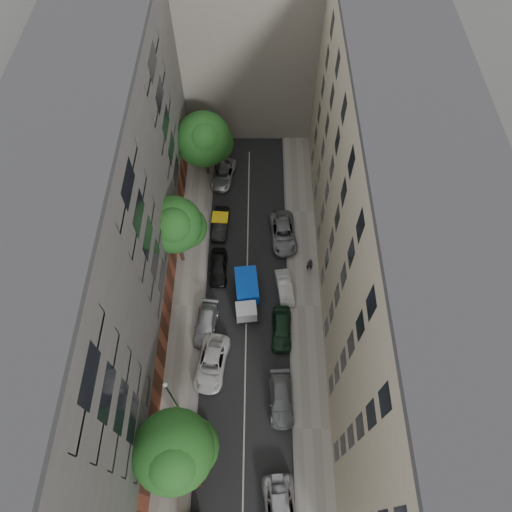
{
  "coord_description": "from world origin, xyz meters",
  "views": [
    {
      "loc": [
        1.0,
        -18.49,
        38.88
      ],
      "look_at": [
        0.88,
        1.81,
        6.0
      ],
      "focal_mm": 32.0,
      "sensor_mm": 36.0,
      "label": 1
    }
  ],
  "objects_px": {
    "car_right_1": "(281,399)",
    "lamp_post": "(171,395)",
    "car_left_1": "(197,457)",
    "car_left_6": "(224,174)",
    "car_left_3": "(206,325)",
    "pedestrian": "(310,265)",
    "car_right_3": "(285,288)",
    "car_left_4": "(218,267)",
    "tree_far": "(205,141)",
    "car_right_4": "(283,233)",
    "car_left_5": "(221,224)",
    "car_right_2": "(282,329)",
    "tarp_truck": "(247,294)",
    "tree_near": "(175,453)",
    "tree_mid": "(175,227)",
    "car_left_2": "(212,363)"
  },
  "relations": [
    {
      "from": "tarp_truck",
      "to": "car_right_2",
      "type": "height_order",
      "value": "tarp_truck"
    },
    {
      "from": "tarp_truck",
      "to": "car_left_5",
      "type": "relative_size",
      "value": 1.23
    },
    {
      "from": "tree_near",
      "to": "car_left_6",
      "type": "bearing_deg",
      "value": 86.68
    },
    {
      "from": "lamp_post",
      "to": "car_left_2",
      "type": "bearing_deg",
      "value": 55.24
    },
    {
      "from": "car_left_2",
      "to": "car_left_5",
      "type": "bearing_deg",
      "value": 98.29
    },
    {
      "from": "car_left_3",
      "to": "lamp_post",
      "type": "relative_size",
      "value": 0.66
    },
    {
      "from": "car_right_3",
      "to": "car_left_2",
      "type": "bearing_deg",
      "value": -139.88
    },
    {
      "from": "car_left_2",
      "to": "car_right_3",
      "type": "xyz_separation_m",
      "value": [
        6.49,
        7.4,
        -0.1
      ]
    },
    {
      "from": "tarp_truck",
      "to": "car_left_2",
      "type": "xyz_separation_m",
      "value": [
        -2.91,
        -6.41,
        -0.53
      ]
    },
    {
      "from": "car_right_4",
      "to": "pedestrian",
      "type": "xyz_separation_m",
      "value": [
        2.44,
        -3.9,
        0.31
      ]
    },
    {
      "from": "car_left_5",
      "to": "car_right_3",
      "type": "height_order",
      "value": "car_left_5"
    },
    {
      "from": "car_left_2",
      "to": "tree_mid",
      "type": "height_order",
      "value": "tree_mid"
    },
    {
      "from": "car_right_2",
      "to": "pedestrian",
      "type": "height_order",
      "value": "pedestrian"
    },
    {
      "from": "car_left_6",
      "to": "tree_mid",
      "type": "xyz_separation_m",
      "value": [
        -3.5,
        -10.82,
        5.22
      ]
    },
    {
      "from": "car_left_6",
      "to": "car_right_4",
      "type": "distance_m",
      "value": 10.18
    },
    {
      "from": "car_left_3",
      "to": "car_right_2",
      "type": "xyz_separation_m",
      "value": [
        6.8,
        -0.4,
        0.08
      ]
    },
    {
      "from": "car_left_1",
      "to": "car_left_2",
      "type": "relative_size",
      "value": 0.75
    },
    {
      "from": "car_left_1",
      "to": "car_left_6",
      "type": "height_order",
      "value": "car_left_6"
    },
    {
      "from": "car_left_4",
      "to": "tree_far",
      "type": "height_order",
      "value": "tree_far"
    },
    {
      "from": "car_right_1",
      "to": "car_right_4",
      "type": "relative_size",
      "value": 0.88
    },
    {
      "from": "car_right_1",
      "to": "car_right_3",
      "type": "bearing_deg",
      "value": 84.81
    },
    {
      "from": "car_left_4",
      "to": "tree_far",
      "type": "xyz_separation_m",
      "value": [
        -1.7,
        12.53,
        4.37
      ]
    },
    {
      "from": "car_right_1",
      "to": "car_right_2",
      "type": "height_order",
      "value": "car_right_2"
    },
    {
      "from": "car_left_2",
      "to": "pedestrian",
      "type": "bearing_deg",
      "value": 56.01
    },
    {
      "from": "tree_near",
      "to": "car_left_1",
      "type": "bearing_deg",
      "value": 26.91
    },
    {
      "from": "tree_mid",
      "to": "lamp_post",
      "type": "bearing_deg",
      "value": -86.53
    },
    {
      "from": "car_left_2",
      "to": "lamp_post",
      "type": "distance_m",
      "value": 5.78
    },
    {
      "from": "car_right_1",
      "to": "pedestrian",
      "type": "height_order",
      "value": "pedestrian"
    },
    {
      "from": "car_left_4",
      "to": "tree_near",
      "type": "xyz_separation_m",
      "value": [
        -1.7,
        -17.48,
        4.92
      ]
    },
    {
      "from": "tree_far",
      "to": "tree_near",
      "type": "bearing_deg",
      "value": -90.0
    },
    {
      "from": "lamp_post",
      "to": "car_left_3",
      "type": "bearing_deg",
      "value": 75.83
    },
    {
      "from": "car_left_5",
      "to": "tree_mid",
      "type": "relative_size",
      "value": 0.48
    },
    {
      "from": "car_left_1",
      "to": "tree_far",
      "type": "relative_size",
      "value": 0.5
    },
    {
      "from": "car_left_5",
      "to": "pedestrian",
      "type": "distance_m",
      "value": 10.21
    },
    {
      "from": "car_left_1",
      "to": "tree_near",
      "type": "distance_m",
      "value": 5.08
    },
    {
      "from": "car_left_1",
      "to": "car_left_4",
      "type": "bearing_deg",
      "value": 95.58
    },
    {
      "from": "tree_far",
      "to": "tarp_truck",
      "type": "bearing_deg",
      "value": -73.94
    },
    {
      "from": "car_left_5",
      "to": "tree_far",
      "type": "bearing_deg",
      "value": 106.04
    },
    {
      "from": "car_right_1",
      "to": "lamp_post",
      "type": "height_order",
      "value": "lamp_post"
    },
    {
      "from": "car_left_1",
      "to": "car_right_3",
      "type": "xyz_separation_m",
      "value": [
        7.2,
        14.82,
        -0.02
      ]
    },
    {
      "from": "car_left_4",
      "to": "car_left_6",
      "type": "distance_m",
      "value": 11.91
    },
    {
      "from": "car_left_2",
      "to": "car_left_5",
      "type": "distance_m",
      "value": 14.8
    },
    {
      "from": "car_left_6",
      "to": "lamp_post",
      "type": "distance_m",
      "value": 25.59
    },
    {
      "from": "pedestrian",
      "to": "car_left_3",
      "type": "bearing_deg",
      "value": 34.87
    },
    {
      "from": "car_right_4",
      "to": "car_left_5",
      "type": "bearing_deg",
      "value": 164.68
    },
    {
      "from": "tree_far",
      "to": "pedestrian",
      "type": "bearing_deg",
      "value": -49.67
    },
    {
      "from": "tarp_truck",
      "to": "tree_near",
      "type": "relative_size",
      "value": 0.61
    },
    {
      "from": "car_left_3",
      "to": "car_right_1",
      "type": "xyz_separation_m",
      "value": [
        6.62,
        -6.6,
        0.02
      ]
    },
    {
      "from": "car_left_3",
      "to": "lamp_post",
      "type": "distance_m",
      "value": 8.37
    },
    {
      "from": "car_left_4",
      "to": "tree_mid",
      "type": "distance_m",
      "value": 6.34
    }
  ]
}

